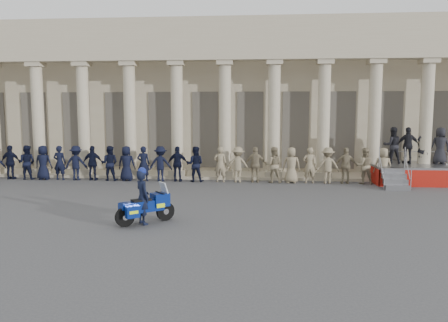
{
  "coord_description": "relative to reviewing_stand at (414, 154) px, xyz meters",
  "views": [
    {
      "loc": [
        3.17,
        -15.35,
        3.67
      ],
      "look_at": [
        1.7,
        2.47,
        1.6
      ],
      "focal_mm": 35.0,
      "sensor_mm": 36.0,
      "label": 1
    }
  ],
  "objects": [
    {
      "name": "building",
      "position": [
        -11.09,
        7.06,
        3.06
      ],
      "size": [
        40.0,
        12.5,
        9.0
      ],
      "color": "tan",
      "rests_on": "ground"
    },
    {
      "name": "officer_rank",
      "position": [
        -13.32,
        -0.84,
        -0.55
      ],
      "size": [
        23.99,
        0.69,
        1.83
      ],
      "color": "black",
      "rests_on": "ground"
    },
    {
      "name": "reviewing_stand",
      "position": [
        0.0,
        0.0,
        0.0
      ],
      "size": [
        4.6,
        4.33,
        2.82
      ],
      "color": "gray",
      "rests_on": "ground"
    },
    {
      "name": "rider",
      "position": [
        -11.69,
        -9.42,
        -0.55
      ],
      "size": [
        0.74,
        0.77,
        1.86
      ],
      "rotation": [
        0.0,
        0.0,
        2.25
      ],
      "color": "black",
      "rests_on": "ground"
    },
    {
      "name": "motorcycle",
      "position": [
        -11.6,
        -9.34,
        -0.9
      ],
      "size": [
        1.71,
        1.5,
        1.32
      ],
      "rotation": [
        0.0,
        0.0,
        0.68
      ],
      "color": "black",
      "rests_on": "ground"
    },
    {
      "name": "ground",
      "position": [
        -11.09,
        -7.68,
        -1.47
      ],
      "size": [
        90.0,
        90.0,
        0.0
      ],
      "primitive_type": "plane",
      "color": "#414143",
      "rests_on": "ground"
    }
  ]
}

